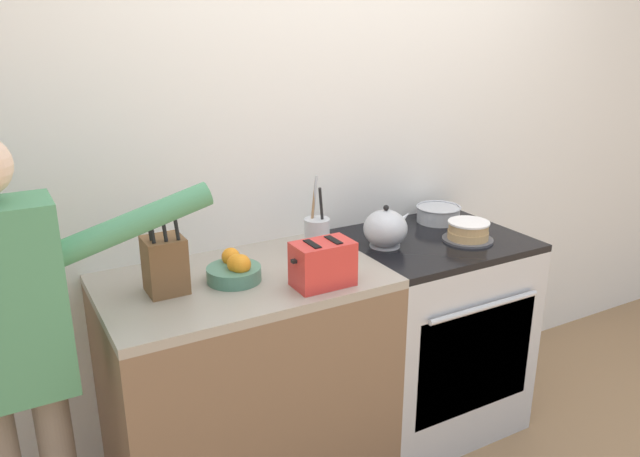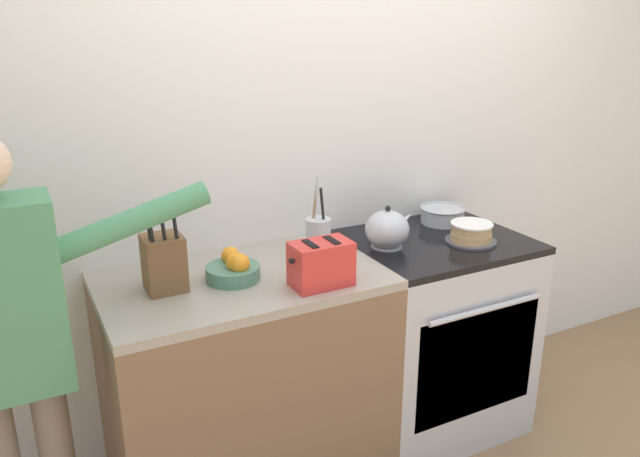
# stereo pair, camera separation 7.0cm
# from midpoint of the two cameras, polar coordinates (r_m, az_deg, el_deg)

# --- Properties ---
(wall_back) EXTENTS (8.00, 0.04, 2.60)m
(wall_back) POSITION_cam_midpoint_polar(r_m,az_deg,el_deg) (2.81, 1.43, 7.64)
(wall_back) COLOR silver
(wall_back) RESTS_ON ground_plane
(counter_cabinet) EXTENTS (1.05, 0.64, 0.92)m
(counter_cabinet) POSITION_cam_midpoint_polar(r_m,az_deg,el_deg) (2.57, -7.43, -13.94)
(counter_cabinet) COLOR brown
(counter_cabinet) RESTS_ON ground_plane
(stove_range) EXTENTS (0.76, 0.68, 0.92)m
(stove_range) POSITION_cam_midpoint_polar(r_m,az_deg,el_deg) (2.96, 9.21, -9.25)
(stove_range) COLOR #B7BABF
(stove_range) RESTS_ON ground_plane
(layer_cake) EXTENTS (0.22, 0.22, 0.09)m
(layer_cake) POSITION_cam_midpoint_polar(r_m,az_deg,el_deg) (2.76, 12.68, -0.28)
(layer_cake) COLOR #4C4C51
(layer_cake) RESTS_ON stove_range
(tea_kettle) EXTENTS (0.23, 0.19, 0.18)m
(tea_kettle) POSITION_cam_midpoint_polar(r_m,az_deg,el_deg) (2.63, 5.27, -0.01)
(tea_kettle) COLOR #B7BABF
(tea_kettle) RESTS_ON stove_range
(mixing_bowl) EXTENTS (0.21, 0.21, 0.08)m
(mixing_bowl) POSITION_cam_midpoint_polar(r_m,az_deg,el_deg) (2.99, 10.10, 1.34)
(mixing_bowl) COLOR #B7BABF
(mixing_bowl) RESTS_ON stove_range
(knife_block) EXTENTS (0.14, 0.13, 0.28)m
(knife_block) POSITION_cam_midpoint_polar(r_m,az_deg,el_deg) (2.25, -14.86, -3.22)
(knife_block) COLOR brown
(knife_block) RESTS_ON counter_cabinet
(utensil_crock) EXTENTS (0.10, 0.10, 0.31)m
(utensil_crock) POSITION_cam_midpoint_polar(r_m,az_deg,el_deg) (2.56, -1.07, -0.45)
(utensil_crock) COLOR #B7BABF
(utensil_crock) RESTS_ON counter_cabinet
(fruit_bowl) EXTENTS (0.20, 0.20, 0.11)m
(fruit_bowl) POSITION_cam_midpoint_polar(r_m,az_deg,el_deg) (2.31, -8.67, -3.76)
(fruit_bowl) COLOR #4C7F66
(fruit_bowl) RESTS_ON counter_cabinet
(toaster) EXTENTS (0.23, 0.13, 0.17)m
(toaster) POSITION_cam_midpoint_polar(r_m,az_deg,el_deg) (2.23, -0.65, -3.25)
(toaster) COLOR red
(toaster) RESTS_ON counter_cabinet
(person_baker) EXTENTS (0.90, 0.20, 1.55)m
(person_baker) POSITION_cam_midpoint_polar(r_m,az_deg,el_deg) (2.12, -27.12, -9.22)
(person_baker) COLOR #7A6B5B
(person_baker) RESTS_ON ground_plane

